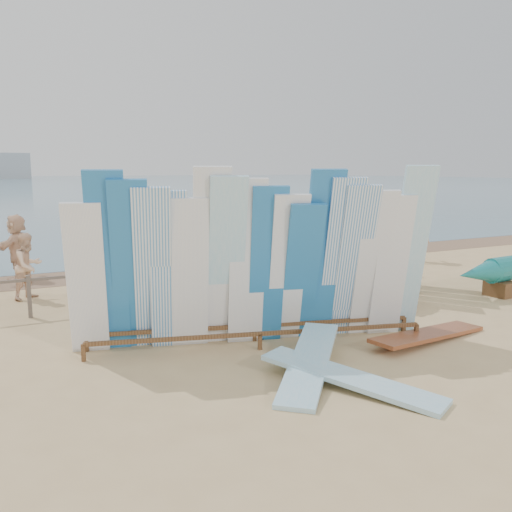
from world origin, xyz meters
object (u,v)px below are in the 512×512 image
beach_chair_left (163,280)px  stroller (274,267)px  flat_board_b (310,374)px  beachgoer_extra_0 (414,233)px  beachgoer_11 (17,247)px  beach_chair_right (268,273)px  flat_board_a (350,387)px  beachgoer_2 (28,266)px  beachgoer_5 (206,244)px  beachgoer_6 (230,252)px  main_surfboard_rack (257,267)px  flat_board_c (428,340)px  beachgoer_4 (221,243)px  side_surfboard_rack (395,243)px  beachgoer_8 (292,253)px  vendor_table (393,289)px

beach_chair_left → stroller: stroller is taller
flat_board_b → beachgoer_extra_0: (8.64, 7.05, 0.93)m
beachgoer_11 → beach_chair_right: bearing=92.5°
flat_board_b → beach_chair_left: size_ratio=3.00×
flat_board_a → beachgoer_2: bearing=87.0°
flat_board_b → beachgoer_5: size_ratio=1.43×
beachgoer_2 → beachgoer_6: beachgoer_6 is taller
beachgoer_5 → main_surfboard_rack: bearing=150.2°
beach_chair_left → beachgoer_extra_0: beachgoer_extra_0 is taller
flat_board_c → beachgoer_6: bearing=0.8°
beachgoer_11 → beachgoer_4: (5.33, -2.03, 0.02)m
side_surfboard_rack → flat_board_a: 6.61m
stroller → main_surfboard_rack: bearing=-104.8°
flat_board_b → beachgoer_2: 7.90m
beachgoer_8 → beachgoer_extra_0: (5.43, 1.14, 0.14)m
side_surfboard_rack → flat_board_b: side_surfboard_rack is taller
beachgoer_2 → stroller: bearing=-48.2°
side_surfboard_rack → flat_board_a: size_ratio=1.00×
vendor_table → beach_chair_right: 3.86m
beachgoer_8 → beachgoer_4: 2.27m
vendor_table → beachgoer_5: bearing=94.8°
beach_chair_left → beachgoer_extra_0: size_ratio=0.48×
flat_board_c → beachgoer_5: 7.47m
flat_board_b → beach_chair_right: size_ratio=3.03×
flat_board_b → flat_board_a: (0.24, -0.69, 0.00)m
main_surfboard_rack → beachgoer_extra_0: 10.30m
side_surfboard_rack → beachgoer_4: (-3.01, 3.97, -0.29)m
beachgoer_11 → beachgoer_8: bearing=92.7°
beachgoer_extra_0 → beachgoer_11: (-12.04, 2.76, -0.02)m
side_surfboard_rack → flat_board_a: bearing=174.6°
side_surfboard_rack → flat_board_a: (-4.70, -4.49, -1.22)m
flat_board_b → beachgoer_5: 7.88m
beach_chair_right → stroller: size_ratio=0.83×
flat_board_a → beachgoer_extra_0: 11.46m
beach_chair_left → stroller: 3.04m
vendor_table → beachgoer_11: size_ratio=0.66×
beachgoer_extra_0 → beachgoer_4: size_ratio=0.99×
stroller → beachgoer_2: beachgoer_2 is taller
beachgoer_8 → beachgoer_4: bearing=167.3°
beachgoer_11 → beachgoer_6: (5.01, -3.35, -0.05)m
flat_board_c → beachgoer_8: beachgoer_8 is taller
main_surfboard_rack → flat_board_c: size_ratio=2.31×
beachgoer_extra_0 → beachgoer_6: (-7.04, -0.59, -0.07)m
beachgoer_11 → beachgoer_5: bearing=99.6°
flat_board_c → beachgoer_2: bearing=32.0°
flat_board_b → beach_chair_left: bearing=133.5°
beach_chair_right → beachgoer_2: (-5.96, 0.89, 0.53)m
main_surfboard_rack → beach_chair_left: (-0.17, 4.93, -1.13)m
vendor_table → flat_board_c: bearing=-136.7°
flat_board_a → beach_chair_right: 7.32m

